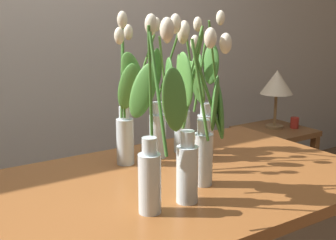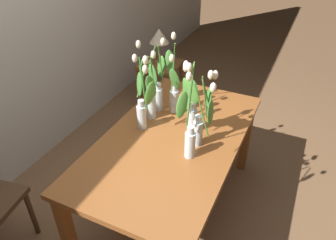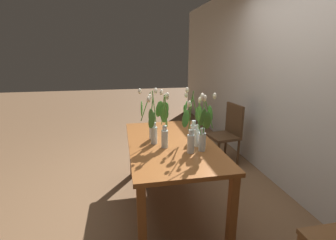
{
  "view_description": "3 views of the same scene",
  "coord_description": "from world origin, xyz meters",
  "px_view_note": "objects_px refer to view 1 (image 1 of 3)",
  "views": [
    {
      "loc": [
        -0.76,
        -1.23,
        1.31
      ],
      "look_at": [
        -0.0,
        -0.07,
        0.98
      ],
      "focal_mm": 47.37,
      "sensor_mm": 36.0,
      "label": 1
    },
    {
      "loc": [
        -1.63,
        -0.73,
        2.09
      ],
      "look_at": [
        -0.01,
        0.03,
        0.88
      ],
      "focal_mm": 34.33,
      "sensor_mm": 36.0,
      "label": 2
    },
    {
      "loc": [
        2.43,
        -0.51,
        1.68
      ],
      "look_at": [
        0.05,
        -0.04,
        1.0
      ],
      "focal_mm": 26.34,
      "sensor_mm": 36.0,
      "label": 3
    }
  ],
  "objects_px": {
    "side_table": "(274,145)",
    "dining_table": "(157,208)",
    "tulip_vase_5": "(152,150)",
    "pillar_candle": "(295,123)",
    "tulip_vase_3": "(180,107)",
    "tulip_vase_0": "(126,118)",
    "table_lamp": "(277,84)",
    "tulip_vase_1": "(193,117)",
    "tulip_vase_4": "(205,112)",
    "tulip_vase_6": "(155,114)",
    "tulip_vase_2": "(197,147)"
  },
  "relations": [
    {
      "from": "tulip_vase_4",
      "to": "pillar_candle",
      "type": "height_order",
      "value": "tulip_vase_4"
    },
    {
      "from": "tulip_vase_5",
      "to": "table_lamp",
      "type": "bearing_deg",
      "value": 32.57
    },
    {
      "from": "tulip_vase_1",
      "to": "tulip_vase_4",
      "type": "xyz_separation_m",
      "value": [
        0.23,
        0.22,
        -0.05
      ]
    },
    {
      "from": "pillar_candle",
      "to": "tulip_vase_1",
      "type": "bearing_deg",
      "value": -150.6
    },
    {
      "from": "dining_table",
      "to": "pillar_candle",
      "type": "bearing_deg",
      "value": 25.49
    },
    {
      "from": "table_lamp",
      "to": "tulip_vase_5",
      "type": "bearing_deg",
      "value": -147.43
    },
    {
      "from": "side_table",
      "to": "tulip_vase_6",
      "type": "bearing_deg",
      "value": -156.77
    },
    {
      "from": "tulip_vase_1",
      "to": "tulip_vase_6",
      "type": "distance_m",
      "value": 0.35
    },
    {
      "from": "tulip_vase_3",
      "to": "tulip_vase_0",
      "type": "bearing_deg",
      "value": -169.84
    },
    {
      "from": "tulip_vase_0",
      "to": "tulip_vase_2",
      "type": "distance_m",
      "value": 0.41
    },
    {
      "from": "tulip_vase_5",
      "to": "tulip_vase_6",
      "type": "bearing_deg",
      "value": 57.33
    },
    {
      "from": "tulip_vase_1",
      "to": "tulip_vase_6",
      "type": "bearing_deg",
      "value": 79.07
    },
    {
      "from": "tulip_vase_5",
      "to": "tulip_vase_6",
      "type": "relative_size",
      "value": 1.07
    },
    {
      "from": "tulip_vase_2",
      "to": "tulip_vase_5",
      "type": "bearing_deg",
      "value": 178.73
    },
    {
      "from": "tulip_vase_2",
      "to": "pillar_candle",
      "type": "relative_size",
      "value": 7.16
    },
    {
      "from": "tulip_vase_1",
      "to": "table_lamp",
      "type": "bearing_deg",
      "value": 33.65
    },
    {
      "from": "tulip_vase_3",
      "to": "side_table",
      "type": "height_order",
      "value": "tulip_vase_3"
    },
    {
      "from": "tulip_vase_4",
      "to": "tulip_vase_5",
      "type": "distance_m",
      "value": 0.55
    },
    {
      "from": "table_lamp",
      "to": "pillar_candle",
      "type": "height_order",
      "value": "table_lamp"
    },
    {
      "from": "tulip_vase_5",
      "to": "tulip_vase_1",
      "type": "bearing_deg",
      "value": 25.11
    },
    {
      "from": "tulip_vase_5",
      "to": "pillar_candle",
      "type": "bearing_deg",
      "value": 28.87
    },
    {
      "from": "tulip_vase_5",
      "to": "table_lamp",
      "type": "height_order",
      "value": "tulip_vase_5"
    },
    {
      "from": "tulip_vase_0",
      "to": "side_table",
      "type": "relative_size",
      "value": 1.06
    },
    {
      "from": "tulip_vase_5",
      "to": "side_table",
      "type": "distance_m",
      "value": 1.95
    },
    {
      "from": "tulip_vase_6",
      "to": "tulip_vase_3",
      "type": "bearing_deg",
      "value": 6.11
    },
    {
      "from": "dining_table",
      "to": "table_lamp",
      "type": "bearing_deg",
      "value": 29.53
    },
    {
      "from": "tulip_vase_1",
      "to": "side_table",
      "type": "relative_size",
      "value": 1.05
    },
    {
      "from": "tulip_vase_0",
      "to": "tulip_vase_1",
      "type": "bearing_deg",
      "value": -74.08
    },
    {
      "from": "tulip_vase_4",
      "to": "tulip_vase_6",
      "type": "relative_size",
      "value": 1.1
    },
    {
      "from": "tulip_vase_1",
      "to": "side_table",
      "type": "xyz_separation_m",
      "value": [
        1.37,
        0.9,
        -0.55
      ]
    },
    {
      "from": "tulip_vase_3",
      "to": "tulip_vase_5",
      "type": "distance_m",
      "value": 0.62
    },
    {
      "from": "tulip_vase_4",
      "to": "tulip_vase_5",
      "type": "bearing_deg",
      "value": -143.86
    },
    {
      "from": "table_lamp",
      "to": "pillar_candle",
      "type": "bearing_deg",
      "value": -36.08
    },
    {
      "from": "pillar_candle",
      "to": "tulip_vase_3",
      "type": "bearing_deg",
      "value": -159.45
    },
    {
      "from": "tulip_vase_5",
      "to": "tulip_vase_4",
      "type": "bearing_deg",
      "value": 36.14
    },
    {
      "from": "side_table",
      "to": "table_lamp",
      "type": "distance_m",
      "value": 0.42
    },
    {
      "from": "side_table",
      "to": "dining_table",
      "type": "bearing_deg",
      "value": -150.82
    },
    {
      "from": "tulip_vase_1",
      "to": "side_table",
      "type": "distance_m",
      "value": 1.73
    },
    {
      "from": "tulip_vase_0",
      "to": "tulip_vase_3",
      "type": "bearing_deg",
      "value": 10.16
    },
    {
      "from": "tulip_vase_4",
      "to": "side_table",
      "type": "bearing_deg",
      "value": 30.7
    },
    {
      "from": "tulip_vase_6",
      "to": "table_lamp",
      "type": "relative_size",
      "value": 1.34
    },
    {
      "from": "tulip_vase_6",
      "to": "side_table",
      "type": "relative_size",
      "value": 0.97
    },
    {
      "from": "dining_table",
      "to": "tulip_vase_2",
      "type": "height_order",
      "value": "tulip_vase_2"
    },
    {
      "from": "tulip_vase_0",
      "to": "tulip_vase_6",
      "type": "height_order",
      "value": "tulip_vase_0"
    },
    {
      "from": "dining_table",
      "to": "table_lamp",
      "type": "distance_m",
      "value": 1.71
    },
    {
      "from": "tulip_vase_0",
      "to": "tulip_vase_1",
      "type": "height_order",
      "value": "tulip_vase_0"
    },
    {
      "from": "tulip_vase_0",
      "to": "tulip_vase_4",
      "type": "bearing_deg",
      "value": -14.55
    },
    {
      "from": "tulip_vase_4",
      "to": "table_lamp",
      "type": "bearing_deg",
      "value": 31.11
    },
    {
      "from": "tulip_vase_2",
      "to": "tulip_vase_4",
      "type": "bearing_deg",
      "value": 48.77
    },
    {
      "from": "dining_table",
      "to": "tulip_vase_3",
      "type": "height_order",
      "value": "tulip_vase_3"
    }
  ]
}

